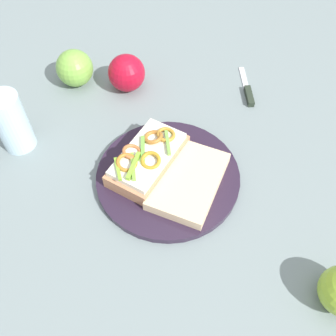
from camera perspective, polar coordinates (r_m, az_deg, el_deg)
ground_plane at (r=0.71m, az=0.00°, el=-1.56°), size 2.00×2.00×0.00m
plate at (r=0.70m, az=0.00°, el=-1.27°), size 0.26×0.26×0.01m
sandwich at (r=0.69m, az=-3.01°, el=1.43°), size 0.17×0.18×0.05m
bread_slice_side at (r=0.68m, az=3.05°, el=-1.91°), size 0.17×0.19×0.02m
apple_1 at (r=0.88m, az=-13.61°, el=14.13°), size 0.09×0.09×0.08m
apple_2 at (r=0.85m, az=-6.13°, el=13.76°), size 0.11×0.11×0.08m
drinking_glass at (r=0.77m, az=-22.11°, el=6.26°), size 0.06×0.06×0.12m
knife at (r=0.87m, az=11.66°, el=11.11°), size 0.03×0.13×0.01m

